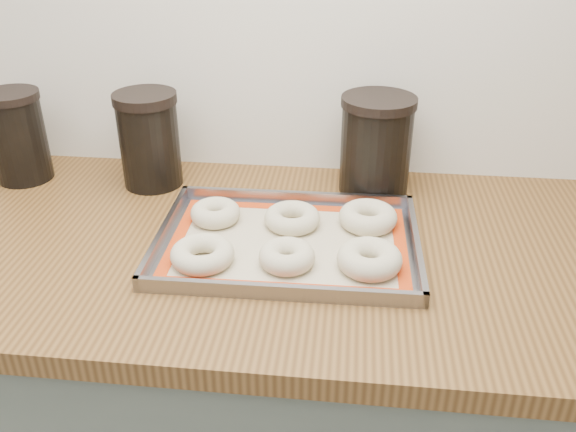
# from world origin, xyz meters

# --- Properties ---
(cabinet) EXTENTS (3.00, 0.65, 0.86)m
(cabinet) POSITION_xyz_m (0.00, 1.68, 0.43)
(cabinet) COLOR #60695C
(cabinet) RESTS_ON floor
(countertop) EXTENTS (3.06, 0.68, 0.04)m
(countertop) POSITION_xyz_m (0.00, 1.68, 0.88)
(countertop) COLOR brown
(countertop) RESTS_ON cabinet
(baking_tray) EXTENTS (0.47, 0.34, 0.03)m
(baking_tray) POSITION_xyz_m (0.18, 1.66, 0.91)
(baking_tray) COLOR gray
(baking_tray) RESTS_ON countertop
(baking_mat) EXTENTS (0.42, 0.30, 0.00)m
(baking_mat) POSITION_xyz_m (0.18, 1.66, 0.90)
(baking_mat) COLOR #C6B793
(baking_mat) RESTS_ON baking_tray
(bagel_front_left) EXTENTS (0.11, 0.11, 0.03)m
(bagel_front_left) POSITION_xyz_m (0.04, 1.58, 0.92)
(bagel_front_left) COLOR beige
(bagel_front_left) RESTS_ON baking_mat
(bagel_front_mid) EXTENTS (0.10, 0.10, 0.04)m
(bagel_front_mid) POSITION_xyz_m (0.18, 1.59, 0.92)
(bagel_front_mid) COLOR beige
(bagel_front_mid) RESTS_ON baking_mat
(bagel_front_right) EXTENTS (0.13, 0.13, 0.04)m
(bagel_front_right) POSITION_xyz_m (0.32, 1.59, 0.92)
(bagel_front_right) COLOR beige
(bagel_front_right) RESTS_ON baking_mat
(bagel_back_left) EXTENTS (0.10, 0.10, 0.03)m
(bagel_back_left) POSITION_xyz_m (0.03, 1.73, 0.92)
(bagel_back_left) COLOR beige
(bagel_back_left) RESTS_ON baking_mat
(bagel_back_mid) EXTENTS (0.11, 0.11, 0.03)m
(bagel_back_mid) POSITION_xyz_m (0.18, 1.72, 0.92)
(bagel_back_mid) COLOR beige
(bagel_back_mid) RESTS_ON baking_mat
(bagel_back_right) EXTENTS (0.12, 0.12, 0.04)m
(bagel_back_right) POSITION_xyz_m (0.32, 1.74, 0.92)
(bagel_back_right) COLOR beige
(bagel_back_right) RESTS_ON baking_mat
(canister_left) EXTENTS (0.12, 0.12, 0.19)m
(canister_left) POSITION_xyz_m (-0.42, 1.88, 1.00)
(canister_left) COLOR black
(canister_left) RESTS_ON countertop
(canister_mid) EXTENTS (0.13, 0.13, 0.20)m
(canister_mid) POSITION_xyz_m (-0.14, 1.88, 1.00)
(canister_mid) COLOR black
(canister_mid) RESTS_ON countertop
(canister_right) EXTENTS (0.15, 0.15, 0.20)m
(canister_right) POSITION_xyz_m (0.33, 1.90, 1.00)
(canister_right) COLOR black
(canister_right) RESTS_ON countertop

